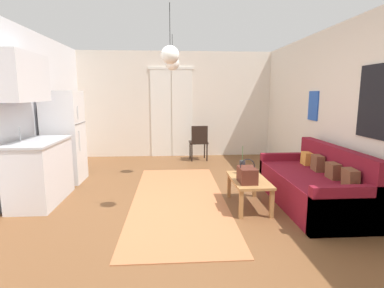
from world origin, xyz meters
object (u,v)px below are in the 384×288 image
(couch, at_px, (315,186))
(pendant_lamp_near, at_px, (170,55))
(accent_chair, at_px, (199,141))
(bamboo_vase, at_px, (242,167))
(refrigerator, at_px, (64,137))
(handbag, at_px, (247,175))
(coffee_table, at_px, (249,183))
(pendant_lamp_far, at_px, (172,63))

(couch, xyz_separation_m, pendant_lamp_near, (-2.02, -0.29, 1.74))
(couch, xyz_separation_m, accent_chair, (-1.38, 3.02, 0.19))
(accent_chair, relative_size, pendant_lamp_near, 1.22)
(bamboo_vase, xyz_separation_m, refrigerator, (-2.94, 1.17, 0.31))
(refrigerator, distance_m, accent_chair, 3.01)
(handbag, bearing_deg, pendant_lamp_near, -172.21)
(couch, xyz_separation_m, handbag, (-1.02, -0.15, 0.23))
(coffee_table, relative_size, pendant_lamp_near, 1.29)
(accent_chair, distance_m, pendant_lamp_far, 2.29)
(bamboo_vase, height_order, handbag, bamboo_vase)
(pendant_lamp_near, bearing_deg, handbag, 7.79)
(bamboo_vase, bearing_deg, refrigerator, 158.35)
(pendant_lamp_near, bearing_deg, couch, 8.08)
(coffee_table, distance_m, pendant_lamp_near, 2.02)
(couch, height_order, bamboo_vase, couch)
(bamboo_vase, relative_size, pendant_lamp_near, 0.60)
(couch, distance_m, pendant_lamp_near, 2.68)
(bamboo_vase, relative_size, pendant_lamp_far, 0.67)
(accent_chair, height_order, pendant_lamp_near, pendant_lamp_near)
(handbag, height_order, accent_chair, accent_chair)
(handbag, xyz_separation_m, pendant_lamp_far, (-0.97, 1.70, 1.60))
(accent_chair, height_order, pendant_lamp_far, pendant_lamp_far)
(accent_chair, xyz_separation_m, pendant_lamp_far, (-0.61, -1.48, 1.64))
(coffee_table, bearing_deg, pendant_lamp_near, -163.96)
(bamboo_vase, xyz_separation_m, pendant_lamp_near, (-1.04, -0.58, 1.52))
(refrigerator, bearing_deg, pendant_lamp_far, 2.45)
(couch, bearing_deg, coffee_table, 178.70)
(pendant_lamp_near, relative_size, pendant_lamp_far, 1.11)
(bamboo_vase, distance_m, refrigerator, 3.18)
(refrigerator, xyz_separation_m, accent_chair, (2.55, 1.56, -0.34))
(couch, relative_size, handbag, 6.00)
(couch, bearing_deg, handbag, -171.63)
(couch, height_order, coffee_table, couch)
(handbag, bearing_deg, couch, 8.37)
(coffee_table, relative_size, bamboo_vase, 2.13)
(bamboo_vase, bearing_deg, pendant_lamp_near, -150.76)
(accent_chair, bearing_deg, handbag, 92.73)
(couch, xyz_separation_m, refrigerator, (-3.93, 1.46, 0.53))
(couch, bearing_deg, accent_chair, 114.52)
(bamboo_vase, height_order, pendant_lamp_near, pendant_lamp_near)
(coffee_table, relative_size, refrigerator, 0.55)
(refrigerator, bearing_deg, bamboo_vase, -21.65)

